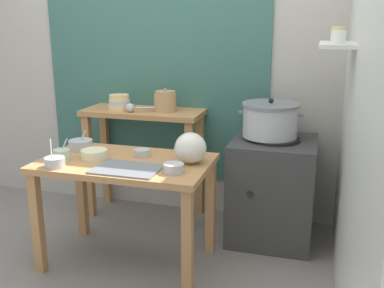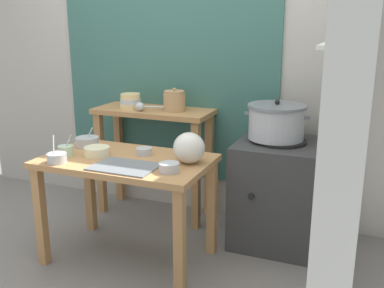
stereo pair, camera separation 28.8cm
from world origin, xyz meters
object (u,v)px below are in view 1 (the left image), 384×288
(prep_bowl_2, at_px, (94,154))
(prep_bowl_4, at_px, (62,154))
(prep_bowl_6, at_px, (183,151))
(prep_table, at_px, (126,177))
(plastic_bag, at_px, (191,148))
(prep_bowl_5, at_px, (174,168))
(prep_bowl_3, at_px, (55,162))
(serving_tray, at_px, (127,169))
(prep_bowl_1, at_px, (81,144))
(clay_pot, at_px, (165,101))
(prep_bowl_0, at_px, (142,152))
(ladle, at_px, (132,108))
(stove_block, at_px, (272,189))
(steamer_pot, at_px, (270,120))
(bowl_stack_enamel, at_px, (119,103))
(back_shelf_table, at_px, (144,137))

(prep_bowl_2, height_order, prep_bowl_4, prep_bowl_4)
(prep_bowl_6, bearing_deg, prep_bowl_2, -156.58)
(prep_table, bearing_deg, plastic_bag, 8.46)
(prep_bowl_2, distance_m, prep_bowl_5, 0.60)
(prep_bowl_3, distance_m, prep_bowl_4, 0.15)
(serving_tray, relative_size, prep_bowl_2, 2.35)
(prep_bowl_1, bearing_deg, clay_pot, 55.18)
(clay_pot, xyz_separation_m, prep_bowl_6, (0.31, -0.54, -0.23))
(prep_bowl_0, relative_size, prep_bowl_2, 0.64)
(ladle, distance_m, prep_bowl_0, 0.63)
(ladle, height_order, serving_tray, ladle)
(stove_block, bearing_deg, clay_pot, 171.53)
(steamer_pot, height_order, serving_tray, steamer_pot)
(prep_bowl_2, bearing_deg, bowl_stack_enamel, 101.81)
(serving_tray, relative_size, prep_bowl_4, 2.80)
(serving_tray, bearing_deg, prep_bowl_5, 5.67)
(steamer_pot, height_order, clay_pot, clay_pot)
(plastic_bag, bearing_deg, bowl_stack_enamel, 140.10)
(ladle, height_order, prep_bowl_0, ladle)
(clay_pot, relative_size, bowl_stack_enamel, 1.02)
(back_shelf_table, xyz_separation_m, ladle, (-0.05, -0.11, 0.26))
(prep_bowl_4, xyz_separation_m, prep_bowl_6, (0.72, 0.31, -0.01))
(prep_bowl_5, bearing_deg, ladle, 127.35)
(stove_block, distance_m, clay_pot, 1.06)
(prep_bowl_0, relative_size, prep_bowl_4, 0.77)
(steamer_pot, distance_m, prep_bowl_1, 1.35)
(prep_bowl_0, bearing_deg, prep_bowl_1, 175.66)
(ladle, height_order, prep_bowl_6, ladle)
(plastic_bag, height_order, prep_bowl_4, plastic_bag)
(clay_pot, height_order, prep_bowl_0, clay_pot)
(stove_block, xyz_separation_m, ladle, (-1.11, 0.02, 0.55))
(prep_bowl_5, bearing_deg, stove_block, 56.29)
(serving_tray, relative_size, plastic_bag, 1.98)
(plastic_bag, distance_m, prep_bowl_0, 0.36)
(prep_table, xyz_separation_m, prep_bowl_6, (0.32, 0.21, 0.14))
(plastic_bag, bearing_deg, prep_table, -171.54)
(prep_bowl_0, bearing_deg, prep_bowl_2, -154.14)
(bowl_stack_enamel, bearing_deg, stove_block, -4.33)
(clay_pot, height_order, prep_bowl_2, clay_pot)
(stove_block, relative_size, prep_bowl_1, 4.76)
(bowl_stack_enamel, bearing_deg, prep_bowl_3, -89.71)
(bowl_stack_enamel, distance_m, prep_bowl_4, 0.84)
(back_shelf_table, xyz_separation_m, prep_bowl_4, (-0.22, -0.85, 0.08))
(prep_bowl_4, relative_size, prep_bowl_5, 1.15)
(clay_pot, relative_size, prep_bowl_6, 1.28)
(back_shelf_table, distance_m, prep_bowl_3, 1.02)
(prep_bowl_0, distance_m, prep_bowl_4, 0.52)
(stove_block, relative_size, prep_bowl_6, 5.44)
(clay_pot, distance_m, serving_tray, 0.96)
(back_shelf_table, xyz_separation_m, plastic_bag, (0.60, -0.69, 0.14))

